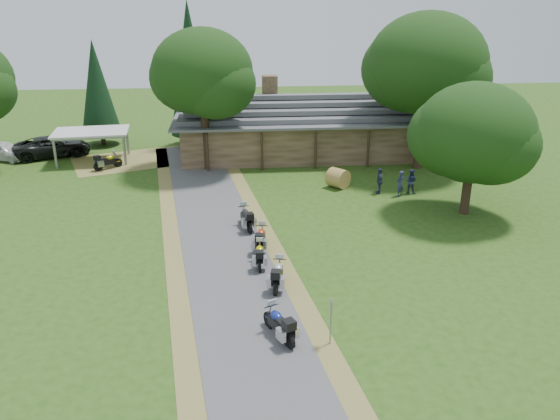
{
  "coord_description": "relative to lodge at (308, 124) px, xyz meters",
  "views": [
    {
      "loc": [
        -0.17,
        -19.5,
        12.08
      ],
      "look_at": [
        2.23,
        7.14,
        1.6
      ],
      "focal_mm": 35.0,
      "sensor_mm": 36.0,
      "label": 1
    }
  ],
  "objects": [
    {
      "name": "oak_driveway",
      "position": [
        7.51,
        -14.28,
        1.51
      ],
      "size": [
        6.7,
        6.7,
        7.93
      ],
      "primitive_type": null,
      "color": "#123710",
      "rests_on": "ground"
    },
    {
      "name": "motorcycle_row_d",
      "position": [
        -4.86,
        -18.16,
        -1.79
      ],
      "size": [
        0.94,
        2.0,
        1.31
      ],
      "primitive_type": null,
      "rotation": [
        0.0,
        0.0,
        1.4
      ],
      "color": "red",
      "rests_on": "ground"
    },
    {
      "name": "motorcycle_carport_a",
      "position": [
        -15.49,
        -3.23,
        -1.78
      ],
      "size": [
        1.96,
        1.64,
        1.34
      ],
      "primitive_type": null,
      "rotation": [
        0.0,
        0.0,
        0.61
      ],
      "color": "#C2BB0F",
      "rests_on": "ground"
    },
    {
      "name": "person_a",
      "position": [
        4.54,
        -10.97,
        -1.45
      ],
      "size": [
        0.7,
        0.67,
        1.99
      ],
      "primitive_type": "imported",
      "rotation": [
        0.0,
        0.0,
        3.83
      ],
      "color": "navy",
      "rests_on": "ground"
    },
    {
      "name": "motorcycle_row_b",
      "position": [
        -4.33,
        -22.09,
        -1.79
      ],
      "size": [
        1.02,
        2.01,
        1.31
      ],
      "primitive_type": null,
      "rotation": [
        0.0,
        0.0,
        1.36
      ],
      "color": "#B9BBC1",
      "rests_on": "ground"
    },
    {
      "name": "carport",
      "position": [
        -17.02,
        -0.93,
        -1.24
      ],
      "size": [
        5.94,
        4.27,
        2.42
      ],
      "primitive_type": null,
      "rotation": [
        0.0,
        0.0,
        0.1
      ],
      "color": "silver",
      "rests_on": "ground"
    },
    {
      "name": "person_c",
      "position": [
        3.35,
        -10.33,
        -1.44
      ],
      "size": [
        0.48,
        0.62,
        2.01
      ],
      "primitive_type": "imported",
      "rotation": [
        0.0,
        0.0,
        4.6
      ],
      "color": "navy",
      "rests_on": "ground"
    },
    {
      "name": "car_white_sedan",
      "position": [
        -24.21,
        0.11,
        -1.53
      ],
      "size": [
        4.3,
        6.02,
        1.85
      ],
      "primitive_type": "imported",
      "rotation": [
        0.0,
        0.0,
        1.18
      ],
      "color": "silver",
      "rests_on": "ground"
    },
    {
      "name": "person_b",
      "position": [
        5.4,
        -10.5,
        -1.48
      ],
      "size": [
        0.67,
        0.62,
        1.93
      ],
      "primitive_type": "imported",
      "rotation": [
        0.0,
        0.0,
        2.6
      ],
      "color": "navy",
      "rests_on": "ground"
    },
    {
      "name": "motorcycle_row_a",
      "position": [
        -4.64,
        -26.02,
        -1.78
      ],
      "size": [
        1.39,
        2.04,
        1.33
      ],
      "primitive_type": null,
      "rotation": [
        0.0,
        0.0,
        2.0
      ],
      "color": "navy",
      "rests_on": "ground"
    },
    {
      "name": "hay_bale",
      "position": [
        0.89,
        -8.93,
        -1.79
      ],
      "size": [
        1.78,
        1.77,
        1.31
      ],
      "primitive_type": "cylinder",
      "rotation": [
        1.57,
        0.0,
        0.71
      ],
      "color": "olive",
      "rests_on": "ground"
    },
    {
      "name": "sign_post",
      "position": [
        -2.78,
        -26.61,
        -1.5
      ],
      "size": [
        0.34,
        0.06,
        1.9
      ],
      "primitive_type": null,
      "color": "gray",
      "rests_on": "ground"
    },
    {
      "name": "lodge",
      "position": [
        0.0,
        0.0,
        0.0
      ],
      "size": [
        21.4,
        9.4,
        4.9
      ],
      "primitive_type": null,
      "color": "brown",
      "rests_on": "ground"
    },
    {
      "name": "car_dark_suv",
      "position": [
        -20.64,
        0.77,
        -1.22
      ],
      "size": [
        4.89,
        6.95,
        2.45
      ],
      "primitive_type": "imported",
      "rotation": [
        0.0,
        0.0,
        1.95
      ],
      "color": "black",
      "rests_on": "ground"
    },
    {
      "name": "cedar_near",
      "position": [
        -9.42,
        3.41,
        3.53
      ],
      "size": [
        3.87,
        3.87,
        11.95
      ],
      "primitive_type": "cone",
      "color": "black",
      "rests_on": "ground"
    },
    {
      "name": "oak_lodge_left",
      "position": [
        -8.1,
        -3.77,
        3.32
      ],
      "size": [
        7.18,
        7.18,
        11.54
      ],
      "primitive_type": null,
      "color": "#123710",
      "rests_on": "ground"
    },
    {
      "name": "motorcycle_row_e",
      "position": [
        -5.53,
        -15.39,
        -1.77
      ],
      "size": [
        1.05,
        2.08,
        1.36
      ],
      "primitive_type": null,
      "rotation": [
        0.0,
        0.0,
        1.78
      ],
      "color": "black",
      "rests_on": "ground"
    },
    {
      "name": "oak_lodge_right",
      "position": [
        7.73,
        -4.95,
        3.74
      ],
      "size": [
        8.45,
        8.45,
        12.38
      ],
      "primitive_type": null,
      "color": "#123710",
      "rests_on": "ground"
    },
    {
      "name": "motorcycle_row_c",
      "position": [
        -5.03,
        -19.97,
        -1.84
      ],
      "size": [
        0.68,
        1.81,
        1.22
      ],
      "primitive_type": null,
      "rotation": [
        0.0,
        0.0,
        1.52
      ],
      "color": "#C6C001",
      "rests_on": "ground"
    },
    {
      "name": "ground",
      "position": [
        -6.0,
        -24.0,
        -2.45
      ],
      "size": [
        120.0,
        120.0,
        0.0
      ],
      "primitive_type": "plane",
      "color": "#274914",
      "rests_on": "ground"
    },
    {
      "name": "cedar_far",
      "position": [
        -17.4,
        4.33,
        1.99
      ],
      "size": [
        3.39,
        3.39,
        8.88
      ],
      "primitive_type": "cone",
      "color": "black",
      "rests_on": "ground"
    },
    {
      "name": "driveway",
      "position": [
        -6.5,
        -20.0,
        -2.45
      ],
      "size": [
        51.95,
        51.95,
        0.0
      ],
      "primitive_type": "plane",
      "rotation": [
        0.0,
        0.0,
        0.14
      ],
      "color": "#454548",
      "rests_on": "ground"
    }
  ]
}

